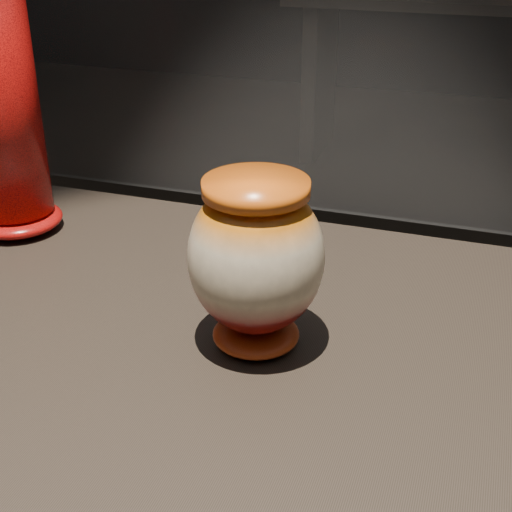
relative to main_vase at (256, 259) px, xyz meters
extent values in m
cube|color=black|center=(-0.03, -0.04, -0.13)|extent=(2.00, 0.80, 0.05)
ellipsoid|color=#670B09|center=(0.00, 0.00, -0.10)|extent=(0.13, 0.13, 0.03)
ellipsoid|color=beige|center=(0.00, 0.00, 0.00)|extent=(0.19, 0.19, 0.17)
cylinder|color=orange|center=(0.00, 0.00, 0.08)|extent=(0.14, 0.14, 0.02)
ellipsoid|color=red|center=(-0.45, 0.18, -0.09)|extent=(0.17, 0.17, 0.04)
cube|color=black|center=(0.10, 3.33, -0.13)|extent=(2.00, 0.60, 0.05)
cube|color=black|center=(-0.75, 3.33, -0.58)|extent=(0.08, 0.50, 0.85)
camera|label=1|loc=(0.22, -0.65, 0.35)|focal=50.00mm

